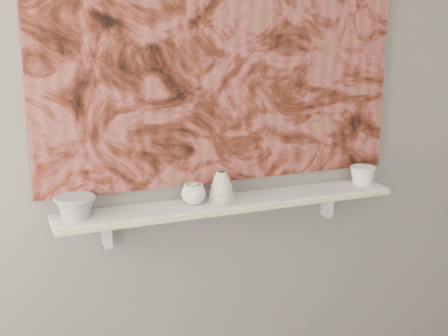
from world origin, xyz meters
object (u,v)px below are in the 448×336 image
painting (223,44)px  bowl_white (363,175)px  shelf (231,204)px  bell_vessel (221,186)px  bowl_grey (75,207)px  cup_cream (194,194)px

painting → bowl_white: painting is taller
bowl_white → shelf: bearing=180.0°
bell_vessel → bowl_white: size_ratio=1.08×
shelf → bowl_white: size_ratio=12.49×
bell_vessel → bowl_grey: bearing=180.0°
bell_vessel → cup_cream: bearing=180.0°
painting → bell_vessel: size_ratio=12.36×
painting → bowl_white: (0.62, -0.08, -0.57)m
shelf → bowl_white: bearing=0.0°
painting → bell_vessel: painting is taller
shelf → bell_vessel: bell_vessel is taller
shelf → painting: (0.00, 0.08, 0.62)m
bowl_grey → cup_cream: bowl_grey is taller
painting → bowl_white: 0.85m
bowl_grey → bowl_white: 1.23m
painting → cup_cream: bearing=-152.8°
bowl_white → bowl_grey: bearing=180.0°
shelf → bowl_grey: (-0.61, 0.00, 0.06)m
painting → bell_vessel: bearing=-116.0°
painting → cup_cream: (-0.16, -0.08, -0.57)m
shelf → painting: 0.63m
shelf → painting: painting is taller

